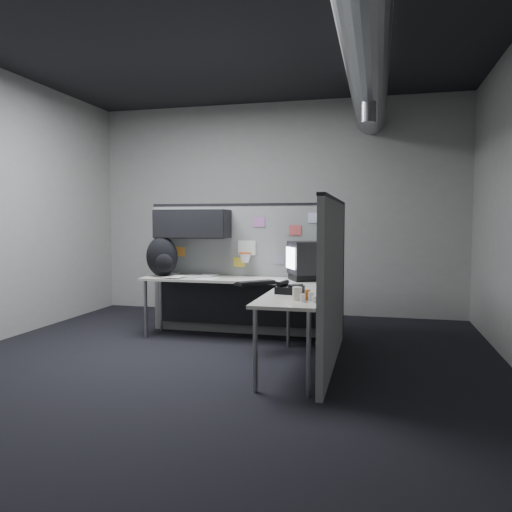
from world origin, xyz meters
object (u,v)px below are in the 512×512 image
(monitor, at_px, (308,260))
(phone, at_px, (289,289))
(keyboard, at_px, (256,283))
(desk, at_px, (251,292))
(backpack, at_px, (162,257))

(monitor, height_order, phone, monitor)
(monitor, distance_m, keyboard, 0.75)
(desk, bearing_deg, phone, -53.72)
(monitor, xyz_separation_m, backpack, (-1.79, -0.04, 0.01))
(keyboard, bearing_deg, monitor, 48.43)
(phone, height_order, backpack, backpack)
(desk, height_order, backpack, backpack)
(phone, bearing_deg, keyboard, 150.44)
(desk, relative_size, backpack, 4.72)
(keyboard, bearing_deg, backpack, 159.51)
(phone, bearing_deg, monitor, 109.13)
(monitor, distance_m, backpack, 1.79)
(backpack, bearing_deg, monitor, -12.96)
(keyboard, xyz_separation_m, backpack, (-1.31, 0.50, 0.22))
(desk, distance_m, keyboard, 0.30)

